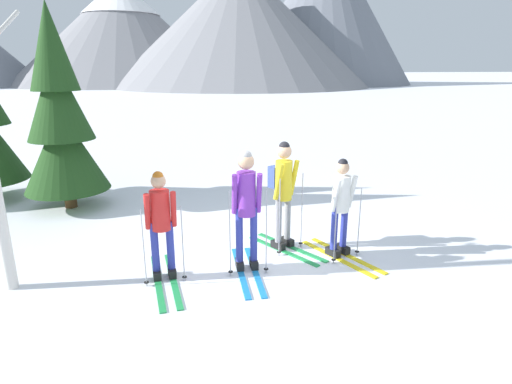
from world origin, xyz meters
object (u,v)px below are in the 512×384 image
(skier_in_purple, at_px, (246,203))
(skier_in_yellow, at_px, (283,189))
(skier_in_red, at_px, (161,220))
(skier_in_white, at_px, (341,205))
(pine_tree_near, at_px, (60,119))

(skier_in_purple, xyz_separation_m, skier_in_yellow, (0.74, 0.66, -0.00))
(skier_in_red, bearing_deg, skier_in_purple, 2.16)
(skier_in_purple, xyz_separation_m, skier_in_white, (1.57, 0.16, -0.18))
(skier_in_white, bearing_deg, skier_in_yellow, 149.43)
(skier_in_purple, relative_size, skier_in_white, 1.14)
(skier_in_white, bearing_deg, pine_tree_near, 144.09)
(skier_in_red, relative_size, skier_in_yellow, 0.94)
(skier_in_red, relative_size, skier_in_white, 1.07)
(skier_in_yellow, distance_m, skier_in_white, 0.98)
(skier_in_red, xyz_separation_m, skier_in_yellow, (1.99, 0.70, 0.16))
(skier_in_purple, distance_m, skier_in_white, 1.59)
(skier_in_purple, height_order, skier_in_white, skier_in_purple)
(skier_in_white, relative_size, pine_tree_near, 0.38)
(skier_in_yellow, bearing_deg, pine_tree_near, 143.08)
(skier_in_yellow, relative_size, pine_tree_near, 0.43)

